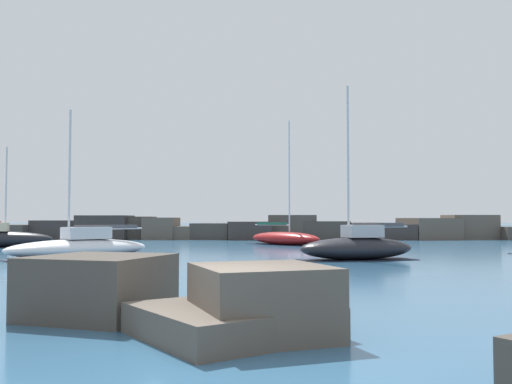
# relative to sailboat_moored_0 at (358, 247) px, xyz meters

# --- Properties ---
(ground_plane) EXTENTS (600.00, 600.00, 0.00)m
(ground_plane) POSITION_rel_sailboat_moored_0_xyz_m (-5.20, -20.42, -0.68)
(ground_plane) COLOR #336084
(open_sea_beyond) EXTENTS (400.00, 116.00, 0.01)m
(open_sea_beyond) POSITION_rel_sailboat_moored_0_xyz_m (-5.20, 89.38, -0.67)
(open_sea_beyond) COLOR #235175
(open_sea_beyond) RESTS_ON ground
(breakwater_jetty) EXTENTS (66.82, 6.88, 2.51)m
(breakwater_jetty) POSITION_rel_sailboat_moored_0_xyz_m (-3.54, 29.44, 0.33)
(breakwater_jetty) COLOR #383330
(breakwater_jetty) RESTS_ON ground
(foreground_rocks) EXTENTS (17.04, 9.04, 1.33)m
(foreground_rocks) POSITION_rel_sailboat_moored_0_xyz_m (-7.40, -19.68, -0.17)
(foreground_rocks) COLOR #4C443D
(foreground_rocks) RESTS_ON ground
(sailboat_moored_0) EXTENTS (6.66, 4.28, 9.07)m
(sailboat_moored_0) POSITION_rel_sailboat_moored_0_xyz_m (0.00, 0.00, 0.00)
(sailboat_moored_0) COLOR black
(sailboat_moored_0) RESTS_ON ground
(sailboat_moored_1) EXTENTS (7.45, 7.23, 7.99)m
(sailboat_moored_1) POSITION_rel_sailboat_moored_0_xyz_m (-14.79, 0.59, -0.07)
(sailboat_moored_1) COLOR white
(sailboat_moored_1) RESTS_ON ground
(sailboat_moored_2) EXTENTS (6.63, 6.84, 10.06)m
(sailboat_moored_2) POSITION_rel_sailboat_moored_0_xyz_m (-3.60, 16.54, -0.11)
(sailboat_moored_2) COLOR maroon
(sailboat_moored_2) RESTS_ON ground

